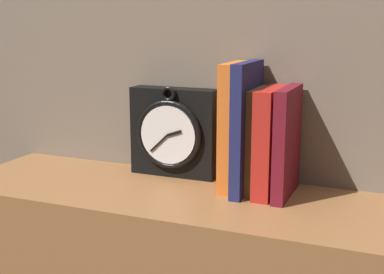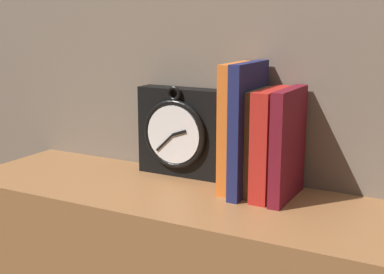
{
  "view_description": "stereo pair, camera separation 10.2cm",
  "coord_description": "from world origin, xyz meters",
  "px_view_note": "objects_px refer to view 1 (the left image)",
  "views": [
    {
      "loc": [
        0.38,
        -0.92,
        1.17
      ],
      "look_at": [
        0.0,
        0.0,
        0.94
      ],
      "focal_mm": 50.0,
      "sensor_mm": 36.0,
      "label": 1
    },
    {
      "loc": [
        0.47,
        -0.88,
        1.17
      ],
      "look_at": [
        0.0,
        0.0,
        0.94
      ],
      "focal_mm": 50.0,
      "sensor_mm": 36.0,
      "label": 2
    }
  ],
  "objects_px": {
    "book_slot0_orange": "(235,126)",
    "book_slot4_maroon": "(287,143)",
    "book_slot2_brown": "(257,140)",
    "book_slot3_red": "(270,141)",
    "clock": "(173,132)",
    "book_slot1_navy": "(247,128)"
  },
  "relations": [
    {
      "from": "book_slot0_orange",
      "to": "book_slot4_maroon",
      "type": "relative_size",
      "value": 1.2
    },
    {
      "from": "book_slot2_brown",
      "to": "book_slot3_red",
      "type": "relative_size",
      "value": 0.98
    },
    {
      "from": "clock",
      "to": "book_slot0_orange",
      "type": "xyz_separation_m",
      "value": [
        0.15,
        -0.03,
        0.03
      ]
    },
    {
      "from": "book_slot1_navy",
      "to": "book_slot2_brown",
      "type": "distance_m",
      "value": 0.03
    },
    {
      "from": "book_slot0_orange",
      "to": "book_slot1_navy",
      "type": "bearing_deg",
      "value": -23.02
    },
    {
      "from": "book_slot0_orange",
      "to": "book_slot3_red",
      "type": "height_order",
      "value": "book_slot0_orange"
    },
    {
      "from": "book_slot3_red",
      "to": "book_slot4_maroon",
      "type": "bearing_deg",
      "value": -4.65
    },
    {
      "from": "clock",
      "to": "book_slot1_navy",
      "type": "distance_m",
      "value": 0.19
    },
    {
      "from": "clock",
      "to": "book_slot0_orange",
      "type": "bearing_deg",
      "value": -12.46
    },
    {
      "from": "book_slot0_orange",
      "to": "book_slot1_navy",
      "type": "distance_m",
      "value": 0.03
    },
    {
      "from": "book_slot1_navy",
      "to": "book_slot3_red",
      "type": "xyz_separation_m",
      "value": [
        0.05,
        0.0,
        -0.02
      ]
    },
    {
      "from": "book_slot3_red",
      "to": "book_slot4_maroon",
      "type": "height_order",
      "value": "book_slot4_maroon"
    },
    {
      "from": "book_slot0_orange",
      "to": "book_slot2_brown",
      "type": "relative_size",
      "value": 1.24
    },
    {
      "from": "book_slot0_orange",
      "to": "book_slot4_maroon",
      "type": "bearing_deg",
      "value": -5.56
    },
    {
      "from": "book_slot2_brown",
      "to": "book_slot3_red",
      "type": "xyz_separation_m",
      "value": [
        0.03,
        -0.01,
        0.0
      ]
    },
    {
      "from": "book_slot0_orange",
      "to": "book_slot2_brown",
      "type": "height_order",
      "value": "book_slot0_orange"
    },
    {
      "from": "book_slot3_red",
      "to": "book_slot0_orange",
      "type": "bearing_deg",
      "value": 174.02
    },
    {
      "from": "book_slot3_red",
      "to": "book_slot4_maroon",
      "type": "distance_m",
      "value": 0.03
    },
    {
      "from": "clock",
      "to": "book_slot1_navy",
      "type": "xyz_separation_m",
      "value": [
        0.18,
        -0.04,
        0.03
      ]
    },
    {
      "from": "book_slot0_orange",
      "to": "book_slot1_navy",
      "type": "xyz_separation_m",
      "value": [
        0.03,
        -0.01,
        0.0
      ]
    },
    {
      "from": "clock",
      "to": "book_slot4_maroon",
      "type": "distance_m",
      "value": 0.26
    },
    {
      "from": "book_slot1_navy",
      "to": "book_slot3_red",
      "type": "distance_m",
      "value": 0.05
    }
  ]
}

